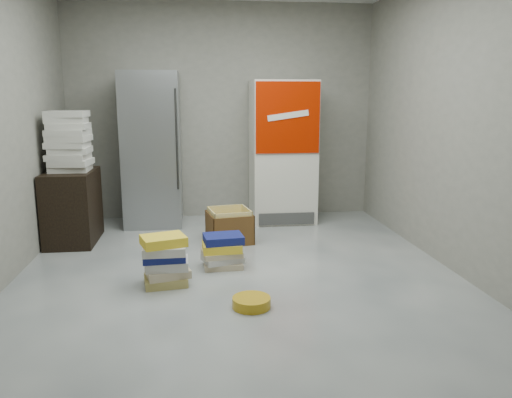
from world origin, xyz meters
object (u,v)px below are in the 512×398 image
(coke_cooler, at_px, (282,152))
(cardboard_box, at_px, (229,228))
(wood_shelf, at_px, (73,207))
(phonebook_stack_main, at_px, (166,260))
(steel_fridge, at_px, (152,150))

(coke_cooler, height_order, cardboard_box, coke_cooler)
(coke_cooler, bearing_deg, cardboard_box, -129.28)
(coke_cooler, xyz_separation_m, cardboard_box, (-0.75, -0.92, -0.75))
(cardboard_box, bearing_deg, coke_cooler, 40.72)
(wood_shelf, bearing_deg, coke_cooler, 16.28)
(coke_cooler, distance_m, wood_shelf, 2.63)
(coke_cooler, relative_size, cardboard_box, 3.37)
(wood_shelf, relative_size, phonebook_stack_main, 1.80)
(steel_fridge, relative_size, coke_cooler, 1.06)
(coke_cooler, distance_m, cardboard_box, 1.41)
(coke_cooler, xyz_separation_m, wood_shelf, (-2.48, -0.72, -0.50))
(steel_fridge, relative_size, wood_shelf, 2.37)
(steel_fridge, distance_m, cardboard_box, 1.52)
(steel_fridge, bearing_deg, coke_cooler, -0.18)
(coke_cooler, distance_m, phonebook_stack_main, 2.67)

